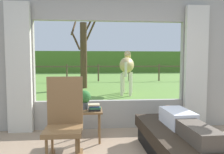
{
  "coord_description": "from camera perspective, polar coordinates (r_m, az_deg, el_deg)",
  "views": [
    {
      "loc": [
        -0.33,
        -1.98,
        1.34
      ],
      "look_at": [
        0.0,
        1.8,
        1.05
      ],
      "focal_mm": 34.66,
      "sensor_mm": 36.0,
      "label": 1
    }
  ],
  "objects": [
    {
      "name": "back_wall_with_window",
      "position": [
        4.26,
        -0.54,
        3.14
      ],
      "size": [
        5.2,
        0.12,
        2.55
      ],
      "color": "#9E998E",
      "rests_on": "ground_plane"
    },
    {
      "name": "pasture_fence_line",
      "position": [
        13.93,
        -3.61,
        1.87
      ],
      "size": [
        16.1,
        0.1,
        1.1
      ],
      "color": "brown",
      "rests_on": "outdoor_pasture_lawn"
    },
    {
      "name": "side_table",
      "position": [
        3.68,
        -6.08,
        -10.04
      ],
      "size": [
        0.44,
        0.44,
        0.52
      ],
      "color": "brown",
      "rests_on": "ground_plane"
    },
    {
      "name": "rocking_chair",
      "position": [
        3.0,
        -12.45,
        -11.07
      ],
      "size": [
        0.48,
        0.68,
        1.12
      ],
      "rotation": [
        0.0,
        0.0,
        -0.0
      ],
      "color": "brown",
      "rests_on": "ground_plane"
    },
    {
      "name": "horse",
      "position": [
        8.55,
        3.95,
        3.08
      ],
      "size": [
        0.81,
        1.82,
        1.73
      ],
      "rotation": [
        0.0,
        0.0,
        -0.21
      ],
      "color": "tan",
      "rests_on": "outdoor_pasture_lawn"
    },
    {
      "name": "recliner_sofa",
      "position": [
        3.21,
        17.77,
        -16.25
      ],
      "size": [
        0.95,
        1.72,
        0.42
      ],
      "rotation": [
        0.0,
        0.0,
        0.03
      ],
      "color": "black",
      "rests_on": "ground_plane"
    },
    {
      "name": "book_stack",
      "position": [
        3.59,
        -4.66,
        -7.99
      ],
      "size": [
        0.21,
        0.16,
        0.11
      ],
      "color": "black",
      "rests_on": "side_table"
    },
    {
      "name": "curtain_panel_right",
      "position": [
        4.58,
        21.23,
        2.31
      ],
      "size": [
        0.44,
        0.1,
        2.4
      ],
      "primitive_type": "cube",
      "color": "beige",
      "rests_on": "ground_plane"
    },
    {
      "name": "distant_hill_ridge",
      "position": [
        24.99,
        -4.23,
        3.98
      ],
      "size": [
        36.0,
        2.0,
        2.4
      ],
      "primitive_type": "cube",
      "color": "#527A2D",
      "rests_on": "ground_plane"
    },
    {
      "name": "potted_plant",
      "position": [
        3.68,
        -7.35,
        -5.63
      ],
      "size": [
        0.22,
        0.22,
        0.32
      ],
      "color": "#4C5156",
      "rests_on": "side_table"
    },
    {
      "name": "reclining_person",
      "position": [
        3.08,
        18.27,
        -11.25
      ],
      "size": [
        0.36,
        1.43,
        0.22
      ],
      "rotation": [
        0.0,
        0.0,
        0.03
      ],
      "color": "silver",
      "rests_on": "recliner_sofa"
    },
    {
      "name": "pasture_tree",
      "position": [
        10.49,
        -7.54,
        6.33
      ],
      "size": [
        1.24,
        1.23,
        3.62
      ],
      "color": "#4C3823",
      "rests_on": "outdoor_pasture_lawn"
    },
    {
      "name": "curtain_panel_left",
      "position": [
        4.33,
        -23.32,
        2.15
      ],
      "size": [
        0.44,
        0.1,
        2.4
      ],
      "primitive_type": "cube",
      "color": "beige",
      "rests_on": "ground_plane"
    },
    {
      "name": "outdoor_pasture_lawn",
      "position": [
        15.21,
        -3.71,
        -0.7
      ],
      "size": [
        36.0,
        21.68,
        0.02
      ],
      "primitive_type": "cube",
      "color": "olive",
      "rests_on": "ground_plane"
    }
  ]
}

